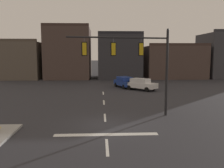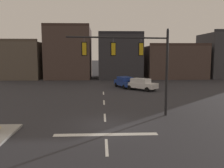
# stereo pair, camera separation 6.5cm
# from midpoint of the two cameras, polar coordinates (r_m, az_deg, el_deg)

# --- Properties ---
(ground_plane) EXTENTS (400.00, 400.00, 0.00)m
(ground_plane) POSITION_cam_midpoint_polar(r_m,az_deg,el_deg) (16.84, -1.68, -9.81)
(ground_plane) COLOR #2B2B30
(stop_bar_paint) EXTENTS (6.40, 0.50, 0.01)m
(stop_bar_paint) POSITION_cam_midpoint_polar(r_m,az_deg,el_deg) (14.94, -1.54, -12.00)
(stop_bar_paint) COLOR silver
(stop_bar_paint) RESTS_ON ground
(lane_centreline) EXTENTS (0.16, 26.40, 0.01)m
(lane_centreline) POSITION_cam_midpoint_polar(r_m,az_deg,el_deg) (18.77, -1.80, -8.03)
(lane_centreline) COLOR silver
(lane_centreline) RESTS_ON ground
(signal_mast_near_side) EXTENTS (7.85, 1.30, 6.92)m
(signal_mast_near_side) POSITION_cam_midpoint_polar(r_m,az_deg,el_deg) (18.51, 5.70, 6.46)
(signal_mast_near_side) COLOR black
(signal_mast_near_side) RESTS_ON ground
(car_lot_nearside) EXTENTS (3.15, 4.75, 1.61)m
(car_lot_nearside) POSITION_cam_midpoint_polar(r_m,az_deg,el_deg) (35.66, 3.01, 0.51)
(car_lot_nearside) COLOR navy
(car_lot_nearside) RESTS_ON ground
(car_lot_middle) EXTENTS (4.46, 4.30, 1.61)m
(car_lot_middle) POSITION_cam_midpoint_polar(r_m,az_deg,el_deg) (33.25, 6.88, 0.00)
(car_lot_middle) COLOR silver
(car_lot_middle) RESTS_ON ground
(building_row) EXTENTS (52.42, 10.35, 10.79)m
(building_row) POSITION_cam_midpoint_polar(r_m,az_deg,el_deg) (51.07, 4.43, 6.38)
(building_row) COLOR brown
(building_row) RESTS_ON ground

